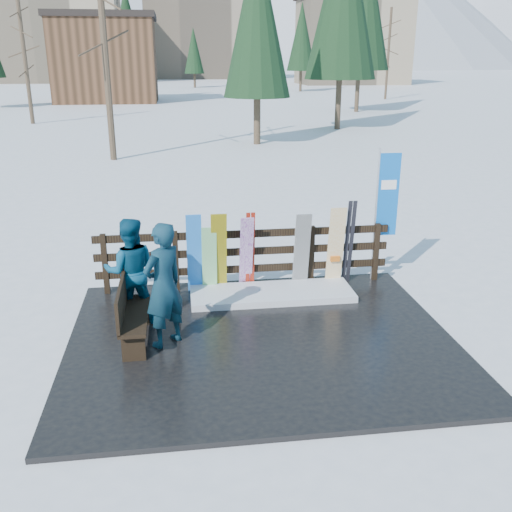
{
  "coord_description": "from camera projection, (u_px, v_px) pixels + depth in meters",
  "views": [
    {
      "loc": [
        -1.18,
        -7.98,
        4.24
      ],
      "look_at": [
        0.05,
        1.0,
        1.1
      ],
      "focal_mm": 40.0,
      "sensor_mm": 36.0,
      "label": 1
    }
  ],
  "objects": [
    {
      "name": "snowboard_2",
      "position": [
        219.0,
        253.0,
        10.52
      ],
      "size": [
        0.29,
        0.32,
        1.55
      ],
      "primitive_type": "cube",
      "rotation": [
        0.19,
        0.0,
        0.0
      ],
      "color": "yellow",
      "rests_on": "deck"
    },
    {
      "name": "snowboard_5",
      "position": [
        336.0,
        247.0,
        10.81
      ],
      "size": [
        0.31,
        0.25,
        1.58
      ],
      "primitive_type": "cube",
      "rotation": [
        0.14,
        0.0,
        0.0
      ],
      "color": "white",
      "rests_on": "deck"
    },
    {
      "name": "ground",
      "position": [
        261.0,
        342.0,
        9.02
      ],
      "size": [
        700.0,
        700.0,
        0.0
      ],
      "primitive_type": "plane",
      "color": "white",
      "rests_on": "ground"
    },
    {
      "name": "rental_flag",
      "position": [
        385.0,
        200.0,
        10.92
      ],
      "size": [
        0.45,
        0.04,
        2.6
      ],
      "color": "silver",
      "rests_on": "deck"
    },
    {
      "name": "snowboard_4",
      "position": [
        302.0,
        251.0,
        10.74
      ],
      "size": [
        0.3,
        0.28,
        1.48
      ],
      "primitive_type": "cube",
      "rotation": [
        0.17,
        0.0,
        0.0
      ],
      "color": "black",
      "rests_on": "deck"
    },
    {
      "name": "ski_pair_b",
      "position": [
        349.0,
        242.0,
        10.89
      ],
      "size": [
        0.17,
        0.25,
        1.69
      ],
      "color": "black",
      "rests_on": "deck"
    },
    {
      "name": "deck",
      "position": [
        261.0,
        340.0,
        9.0
      ],
      "size": [
        6.0,
        5.0,
        0.08
      ],
      "primitive_type": "cube",
      "color": "black",
      "rests_on": "ground"
    },
    {
      "name": "fence",
      "position": [
        245.0,
        254.0,
        10.83
      ],
      "size": [
        5.6,
        0.1,
        1.15
      ],
      "color": "black",
      "rests_on": "deck"
    },
    {
      "name": "resort_buildings",
      "position": [
        183.0,
        29.0,
        113.96
      ],
      "size": [
        73.0,
        87.6,
        22.6
      ],
      "color": "tan",
      "rests_on": "ground"
    },
    {
      "name": "snowboard_3",
      "position": [
        246.0,
        253.0,
        10.6
      ],
      "size": [
        0.24,
        0.45,
        1.48
      ],
      "primitive_type": "cube",
      "rotation": [
        0.28,
        0.0,
        0.0
      ],
      "color": "white",
      "rests_on": "deck"
    },
    {
      "name": "snowboard_1",
      "position": [
        209.0,
        260.0,
        10.54
      ],
      "size": [
        0.27,
        0.21,
        1.29
      ],
      "primitive_type": "cube",
      "rotation": [
        0.14,
        0.0,
        0.0
      ],
      "color": "silver",
      "rests_on": "deck"
    },
    {
      "name": "snowboard_0",
      "position": [
        194.0,
        254.0,
        10.47
      ],
      "size": [
        0.28,
        0.3,
        1.55
      ],
      "primitive_type": "cube",
      "rotation": [
        0.18,
        0.0,
        0.0
      ],
      "color": "#2880EE",
      "rests_on": "deck"
    },
    {
      "name": "person_front",
      "position": [
        164.0,
        285.0,
        8.49
      ],
      "size": [
        0.84,
        0.82,
        1.94
      ],
      "primitive_type": "imported",
      "rotation": [
        0.0,
        0.0,
        3.87
      ],
      "color": "#104249",
      "rests_on": "deck"
    },
    {
      "name": "bench",
      "position": [
        130.0,
        311.0,
        8.7
      ],
      "size": [
        0.41,
        1.5,
        0.97
      ],
      "color": "black",
      "rests_on": "deck"
    },
    {
      "name": "trees",
      "position": [
        237.0,
        41.0,
        51.8
      ],
      "size": [
        42.05,
        68.65,
        13.45
      ],
      "color": "#382B1E",
      "rests_on": "ground"
    },
    {
      "name": "ski_pair_a",
      "position": [
        250.0,
        251.0,
        10.67
      ],
      "size": [
        0.17,
        0.21,
        1.52
      ],
      "color": "maroon",
      "rests_on": "deck"
    },
    {
      "name": "snow_patch",
      "position": [
        272.0,
        294.0,
        10.52
      ],
      "size": [
        2.99,
        1.0,
        0.12
      ],
      "primitive_type": "cube",
      "color": "white",
      "rests_on": "deck"
    },
    {
      "name": "person_back",
      "position": [
        131.0,
        271.0,
        9.31
      ],
      "size": [
        0.89,
        0.7,
        1.77
      ],
      "primitive_type": "imported",
      "rotation": [
        0.0,
        0.0,
        3.18
      ],
      "color": "navy",
      "rests_on": "deck"
    }
  ]
}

